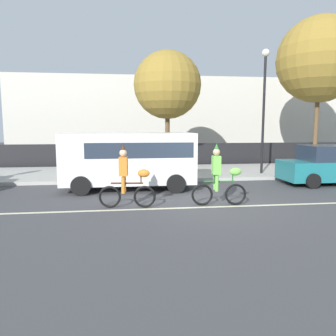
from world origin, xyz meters
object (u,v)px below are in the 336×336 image
at_px(parade_cyclist_orange, 127,180).
at_px(parked_van_white, 131,156).
at_px(parked_car_teal, 330,166).
at_px(parade_cyclist_lime, 220,179).
at_px(street_lamp_post, 264,93).

height_order(parade_cyclist_orange, parked_van_white, parked_van_white).
bearing_deg(parked_car_teal, parade_cyclist_lime, -151.89).
relative_size(parade_cyclist_orange, parade_cyclist_lime, 1.00).
bearing_deg(parked_car_teal, street_lamp_post, 129.28).
distance_m(parade_cyclist_orange, street_lamp_post, 9.03).
xyz_separation_m(parade_cyclist_orange, parked_van_white, (0.14, 2.94, 0.44)).
height_order(parked_van_white, parked_car_teal, parked_van_white).
xyz_separation_m(parade_cyclist_orange, parade_cyclist_lime, (2.83, -0.05, 0.00)).
distance_m(parade_cyclist_lime, parked_van_white, 4.04).
xyz_separation_m(parked_van_white, street_lamp_post, (6.38, 2.45, 2.71)).
relative_size(parked_van_white, parked_car_teal, 1.22).
bearing_deg(parade_cyclist_orange, street_lamp_post, 39.55).
height_order(parade_cyclist_orange, parked_car_teal, parade_cyclist_orange).
height_order(parked_car_teal, street_lamp_post, street_lamp_post).
bearing_deg(street_lamp_post, parked_van_white, -159.01).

